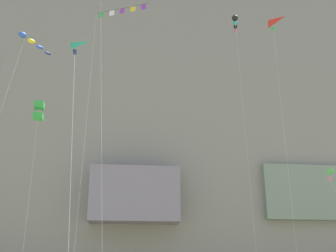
{
  "coord_description": "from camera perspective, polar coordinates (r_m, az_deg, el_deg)",
  "views": [
    {
      "loc": [
        -1.25,
        -3.7,
        3.14
      ],
      "look_at": [
        1.77,
        25.44,
        13.71
      ],
      "focal_mm": 44.45,
      "sensor_mm": 36.0,
      "label": 1
    }
  ],
  "objects": [
    {
      "name": "cliff_face",
      "position": [
        72.9,
        -4.56,
        0.57
      ],
      "size": [
        180.0,
        26.44,
        57.06
      ],
      "color": "gray",
      "rests_on": "ground"
    },
    {
      "name": "kite_banner_front_field",
      "position": [
        45.29,
        -6.62,
        14.29
      ],
      "size": [
        5.6,
        6.38,
        30.0
      ],
      "color": "black",
      "rests_on": "ground"
    },
    {
      "name": "kite_delta_upper_mid",
      "position": [
        22.38,
        -13.2,
        8.65
      ],
      "size": [
        2.05,
        4.64,
        14.61
      ],
      "color": "teal",
      "rests_on": "ground"
    },
    {
      "name": "kite_banner_high_center",
      "position": [
        32.49,
        -5.52,
        16.18
      ],
      "size": [
        4.6,
        4.48,
        23.86
      ],
      "color": "black",
      "rests_on": "ground"
    },
    {
      "name": "kite_windsock_low_left",
      "position": [
        43.99,
        -18.35,
        10.96
      ],
      "size": [
        4.6,
        7.47,
        25.5
      ],
      "color": "blue",
      "rests_on": "ground"
    },
    {
      "name": "kite_windsock_near_cliff",
      "position": [
        52.87,
        9.2,
        13.81
      ],
      "size": [
        1.84,
        7.89,
        32.66
      ],
      "color": "black",
      "rests_on": "ground"
    },
    {
      "name": "kite_box_mid_center",
      "position": [
        44.72,
        -17.31,
        1.97
      ],
      "size": [
        0.98,
        2.27,
        20.04
      ],
      "color": "green",
      "rests_on": "ground"
    },
    {
      "name": "kite_delta_mid_left",
      "position": [
        39.36,
        21.08,
        -7.33
      ],
      "size": [
        2.73,
        4.2,
        11.35
      ],
      "color": "green",
      "rests_on": "ground"
    },
    {
      "name": "kite_delta_upper_right",
      "position": [
        46.4,
        13.74,
        12.8
      ],
      "size": [
        1.92,
        4.82,
        28.33
      ],
      "color": "red",
      "rests_on": "ground"
    }
  ]
}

